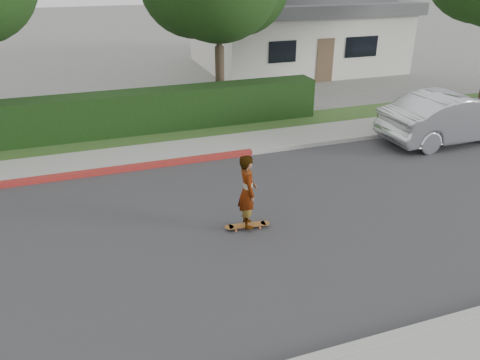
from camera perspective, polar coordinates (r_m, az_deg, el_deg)
The scene contains 12 objects.
ground at distance 10.91m, azimuth 3.98°, elevation -5.19°, with size 120.00×120.00×0.00m, color slate.
road at distance 10.91m, azimuth 3.99°, elevation -5.16°, with size 60.00×8.00×0.01m, color #2D2D30.
curb_near at distance 8.03m, azimuth 16.07°, elevation -18.66°, with size 60.00×0.20×0.15m, color #9E9E99.
curb_far at distance 14.34m, azimuth -2.38°, elevation 2.92°, with size 60.00×0.20×0.15m, color #9E9E99.
curb_red_section at distance 13.88m, azimuth -22.52°, elevation 0.13°, with size 12.00×0.21×0.15m, color maroon.
sidewalk_far at distance 15.15m, azimuth -3.38°, elevation 4.09°, with size 60.00×1.60×0.12m, color gray.
planting_strip at distance 16.61m, azimuth -4.93°, elevation 5.93°, with size 60.00×1.60×0.10m, color #2D4C1E.
hedge at distance 16.54m, azimuth -15.75°, elevation 7.53°, with size 15.00×1.00×1.50m, color black.
house at distance 27.51m, azimuth 6.67°, elevation 17.93°, with size 10.60×8.60×4.30m.
skateboard at distance 10.60m, azimuth 0.89°, elevation -5.54°, with size 1.05×0.32×0.10m.
skateboarder at distance 10.19m, azimuth 0.93°, elevation -1.38°, with size 0.62×0.40×1.69m, color white.
car_silver at distance 17.08m, azimuth 24.53°, elevation 6.99°, with size 1.73×4.97×1.64m, color #BBBDC3.
Camera 1 is at (-3.81, -8.62, 5.51)m, focal length 35.00 mm.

